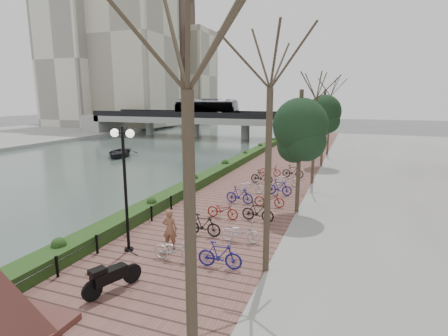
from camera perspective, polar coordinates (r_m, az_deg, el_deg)
The scene contains 13 objects.
ground at distance 15.63m, azimuth -26.31°, elevation -14.74°, with size 220.00×220.00×0.00m, color #59595B.
river_water at distance 43.38m, azimuth -16.03°, elevation 2.21°, with size 30.00×130.00×0.02m, color #3F4E49.
promenade at distance 28.38m, azimuth 6.45°, elevation -1.58°, with size 8.00×75.00×0.50m, color brown.
hedge at distance 31.57m, azimuth 1.60°, elevation 0.81°, with size 1.10×56.00×0.60m, color #223C16.
chain_fence at distance 15.73m, azimuth -17.64°, elevation -10.52°, with size 0.10×14.10×0.70m.
lamppost at distance 13.99m, azimuth -16.01°, elevation 0.76°, with size 1.02×0.32×5.01m.
motorcycle at distance 12.10m, azimuth -17.71°, elevation -16.35°, with size 0.55×1.75×1.10m, color black, non-canonical shape.
pedestrian at distance 14.58m, azimuth -8.84°, elevation -9.84°, with size 0.61×0.40×1.66m, color brown.
bicycle_parking at distance 20.21m, azimuth 4.92°, elevation -4.76°, with size 2.40×17.32×1.00m.
street_trees at distance 22.39m, azimuth 13.57°, elevation 3.64°, with size 3.20×37.12×6.80m.
bridge at distance 60.01m, azimuth -4.39°, elevation 8.26°, with size 36.00×10.77×6.50m.
boat at distance 41.34m, azimuth -16.72°, elevation 2.45°, with size 3.42×4.79×0.99m, color black.
far_buildings at distance 92.17m, azimuth -14.84°, elevation 16.93°, with size 35.00×38.00×38.00m.
Camera 1 is at (10.66, -9.36, 6.56)m, focal length 28.00 mm.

